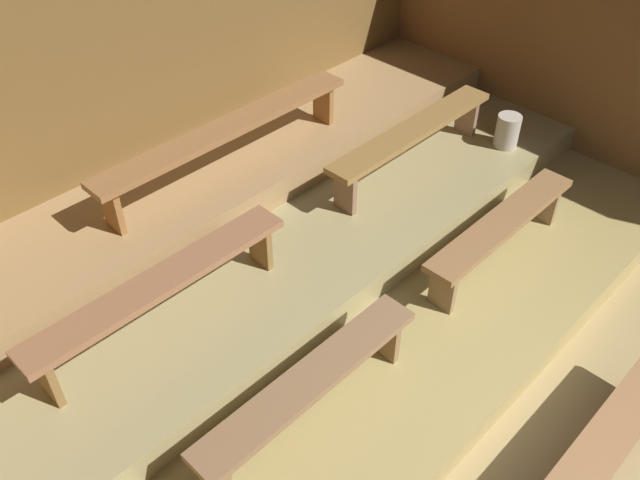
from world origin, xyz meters
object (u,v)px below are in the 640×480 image
at_px(bench_lower_left, 310,385).
at_px(bench_lower_right, 501,227).
at_px(bench_middle_left, 161,287).
at_px(bench_upper_center, 227,132).
at_px(pail_middle, 507,131).
at_px(bench_middle_right, 412,135).
at_px(bench_floor_center, 591,464).

relative_size(bench_lower_left, bench_lower_right, 1.00).
height_order(bench_middle_left, bench_upper_center, bench_upper_center).
relative_size(bench_upper_center, pail_middle, 7.81).
relative_size(bench_lower_right, bench_upper_center, 0.70).
relative_size(bench_middle_left, bench_upper_center, 0.80).
distance_m(bench_middle_right, bench_upper_center, 1.56).
bearing_deg(bench_lower_right, bench_middle_right, 77.06).
xyz_separation_m(bench_middle_left, bench_middle_right, (2.56, 0.00, 0.00)).
relative_size(bench_lower_right, bench_middle_left, 0.88).
relative_size(bench_floor_center, bench_lower_left, 1.25).
xyz_separation_m(bench_upper_center, pail_middle, (2.21, -1.22, -0.43)).
distance_m(bench_lower_left, bench_middle_right, 2.56).
distance_m(bench_lower_left, pail_middle, 3.29).
bearing_deg(bench_middle_left, bench_middle_right, 0.00).
bearing_deg(bench_middle_left, bench_lower_left, -77.06).
bearing_deg(bench_upper_center, bench_middle_right, -32.26).
bearing_deg(bench_middle_left, bench_floor_center, -66.17).
height_order(bench_lower_right, bench_middle_left, bench_middle_left).
bearing_deg(bench_lower_left, pail_middle, 12.06).
xyz_separation_m(bench_floor_center, pail_middle, (2.36, 2.10, 0.29)).
bearing_deg(bench_upper_center, bench_lower_right, -61.01).
xyz_separation_m(bench_lower_right, bench_middle_right, (0.25, 1.08, 0.24)).
bearing_deg(bench_middle_left, bench_lower_right, -25.13).
height_order(bench_middle_right, bench_upper_center, bench_upper_center).
distance_m(bench_lower_left, bench_upper_center, 2.21).
bearing_deg(bench_middle_right, bench_lower_right, -102.94).
distance_m(bench_middle_right, pail_middle, 1.00).
bearing_deg(pail_middle, bench_floor_center, -138.35).
relative_size(bench_floor_center, pail_middle, 6.84).
distance_m(bench_lower_left, bench_lower_right, 2.06).
relative_size(bench_middle_left, pail_middle, 6.22).
height_order(bench_middle_left, pail_middle, bench_middle_left).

